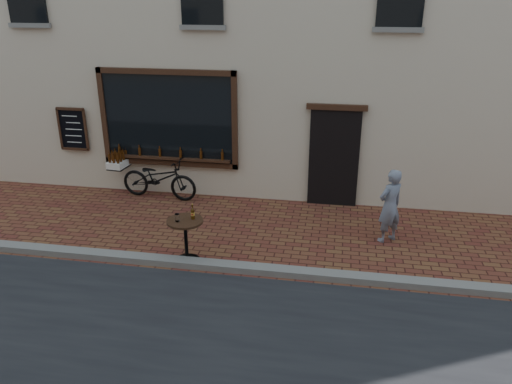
# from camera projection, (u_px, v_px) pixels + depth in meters

# --- Properties ---
(ground) EXTENTS (90.00, 90.00, 0.00)m
(ground) POSITION_uv_depth(u_px,v_px,m) (214.00, 274.00, 8.65)
(ground) COLOR #5C261D
(ground) RESTS_ON ground
(kerb) EXTENTS (90.00, 0.25, 0.12)m
(kerb) POSITION_uv_depth(u_px,v_px,m) (217.00, 265.00, 8.81)
(kerb) COLOR slate
(kerb) RESTS_ON ground
(cargo_bicycle) EXTENTS (2.19, 0.84, 1.04)m
(cargo_bicycle) POSITION_uv_depth(u_px,v_px,m) (158.00, 178.00, 11.68)
(cargo_bicycle) COLOR black
(cargo_bicycle) RESTS_ON ground
(bistro_table) EXTENTS (0.65, 0.65, 1.11)m
(bistro_table) POSITION_uv_depth(u_px,v_px,m) (186.00, 232.00, 8.84)
(bistro_table) COLOR black
(bistro_table) RESTS_ON ground
(pedestrian) EXTENTS (0.64, 0.61, 1.48)m
(pedestrian) POSITION_uv_depth(u_px,v_px,m) (390.00, 206.00, 9.56)
(pedestrian) COLOR slate
(pedestrian) RESTS_ON ground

